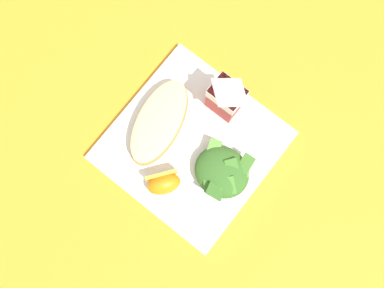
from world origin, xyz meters
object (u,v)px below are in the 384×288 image
white_plate (192,146)px  cheesy_pizza_bread (159,122)px  orange_wedge_front (164,183)px  green_salad_pile (222,172)px  milk_carton (228,98)px

white_plate → cheesy_pizza_bread: size_ratio=1.53×
orange_wedge_front → green_salad_pile: bearing=49.1°
green_salad_pile → orange_wedge_front: 0.10m
green_salad_pile → orange_wedge_front: (-0.07, -0.08, -0.00)m
white_plate → orange_wedge_front: (0.01, -0.09, 0.03)m
green_salad_pile → milk_carton: milk_carton is taller
white_plate → green_salad_pile: (0.07, -0.01, 0.03)m
white_plate → orange_wedge_front: 0.09m
orange_wedge_front → cheesy_pizza_bread: bearing=133.1°
green_salad_pile → milk_carton: 0.13m
green_salad_pile → milk_carton: bearing=124.2°
green_salad_pile → orange_wedge_front: green_salad_pile is taller
white_plate → orange_wedge_front: bearing=-86.7°
white_plate → cheesy_pizza_bread: bearing=-174.6°
white_plate → milk_carton: milk_carton is taller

